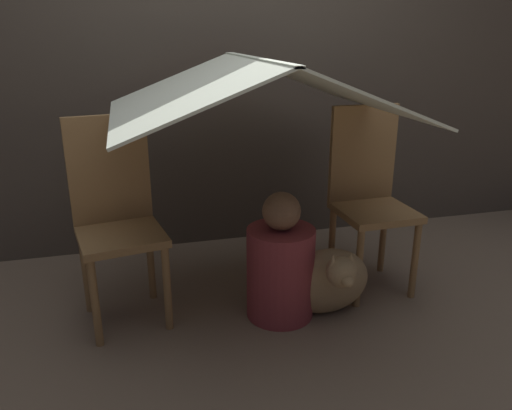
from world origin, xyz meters
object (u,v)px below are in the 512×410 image
Objects in this scene: chair_left at (116,214)px; dog at (328,280)px; chair_right at (369,192)px; person_front at (280,266)px.

dog is (0.97, -0.27, -0.34)m from chair_left.
chair_left is 1.30m from chair_right.
chair_right is 1.53× the size of person_front.
chair_left is at bearing 178.27° from chair_right.
chair_right is at bearing 39.69° from dog.
person_front is 1.46× the size of dog.
person_front is (-0.56, -0.22, -0.26)m from chair_right.
chair_right is at bearing 21.25° from person_front.
chair_left is at bearing 163.88° from person_front.
chair_right is 0.65m from person_front.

